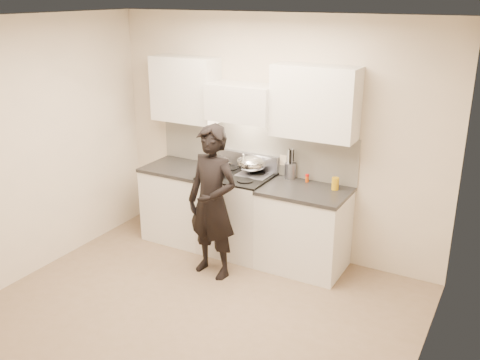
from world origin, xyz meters
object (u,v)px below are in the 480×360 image
object	(u,v)px
utensil_crock	(290,169)
wok	(252,164)
stove	(237,213)
person	(212,202)
counter_right	(304,229)

from	to	relation	value
utensil_crock	wok	bearing A→B (deg)	-166.93
stove	person	distance (m)	0.69
wok	utensil_crock	bearing A→B (deg)	13.07
counter_right	utensil_crock	distance (m)	0.68
stove	counter_right	size ratio (longest dim) A/B	1.04
stove	utensil_crock	world-z (taller)	utensil_crock
counter_right	wok	size ratio (longest dim) A/B	2.26
wok	stove	bearing A→B (deg)	-127.02
wok	person	bearing A→B (deg)	-95.60
utensil_crock	person	xyz separation A→B (m)	(-0.51, -0.84, -0.20)
utensil_crock	person	world-z (taller)	person
stove	counter_right	bearing A→B (deg)	0.00
counter_right	utensil_crock	bearing A→B (deg)	139.58
wok	utensil_crock	distance (m)	0.45
wok	person	world-z (taller)	person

